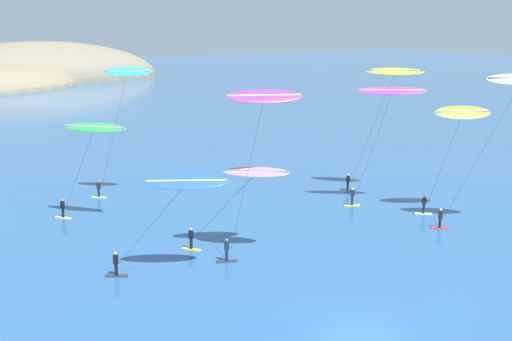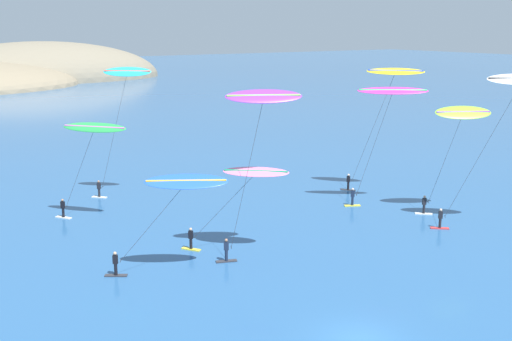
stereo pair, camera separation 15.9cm
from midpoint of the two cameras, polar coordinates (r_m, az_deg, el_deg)
ground_plane at (r=35.87m, az=9.37°, el=-14.58°), size 600.00×600.00×0.00m
kitesurfer_pink at (r=46.04m, az=-0.41°, el=-0.66°), size 6.58×6.10×6.43m
kitesurfer_lime at (r=58.08m, az=17.76°, el=4.30°), size 5.69×3.93×9.62m
kitesurfer_magenta at (r=58.65m, az=11.86°, el=6.16°), size 6.17×4.80×11.06m
kitesurfer_purple at (r=43.53m, az=0.50°, el=5.42°), size 5.75×3.46×12.21m
kitesurfer_blue at (r=42.05m, az=-6.59°, el=-1.55°), size 7.64×5.01×6.91m
kitesurfer_yellow at (r=63.59m, az=12.06°, el=7.89°), size 5.82×6.34×12.42m
kitesurfer_green at (r=55.05m, az=-14.33°, el=3.07°), size 5.17×5.92×8.53m
kitesurfer_cyan at (r=61.34m, az=-11.55°, el=7.57°), size 5.39×4.69×12.65m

